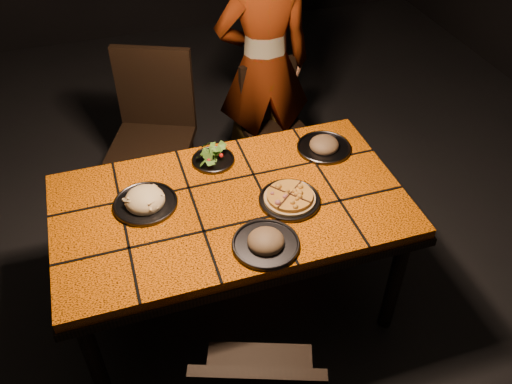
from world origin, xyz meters
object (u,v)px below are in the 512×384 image
object	(u,v)px
chair_far_left	(154,124)
diner	(264,66)
plate_pizza	(290,199)
dining_table	(231,214)
plate_pasta	(145,201)
chair_far_right	(274,119)

from	to	relation	value
chair_far_left	diner	xyz separation A→B (m)	(0.72, 0.07, 0.23)
diner	plate_pizza	world-z (taller)	diner
dining_table	plate_pizza	xyz separation A→B (m)	(0.26, -0.08, 0.10)
chair_far_left	plate_pizza	world-z (taller)	chair_far_left
diner	plate_pasta	world-z (taller)	diner
plate_pizza	plate_pasta	distance (m)	0.65
plate_pizza	plate_pasta	size ratio (longest dim) A/B	1.14
dining_table	plate_pizza	size ratio (longest dim) A/B	4.86
dining_table	plate_pasta	distance (m)	0.40
dining_table	plate_pasta	size ratio (longest dim) A/B	5.55
dining_table	diner	bearing A→B (deg)	64.06
diner	chair_far_left	bearing A→B (deg)	11.71
chair_far_right	plate_pasta	distance (m)	1.29
dining_table	chair_far_left	world-z (taller)	chair_far_left
chair_far_right	diner	xyz separation A→B (m)	(-0.04, 0.10, 0.33)
diner	plate_pizza	size ratio (longest dim) A/B	4.87
plate_pasta	diner	bearing A→B (deg)	47.31
plate_pizza	plate_pasta	bearing A→B (deg)	164.29
dining_table	chair_far_left	distance (m)	1.00
chair_far_left	chair_far_right	world-z (taller)	chair_far_left
dining_table	plate_pasta	world-z (taller)	plate_pasta
chair_far_right	diner	size ratio (longest dim) A/B	0.52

